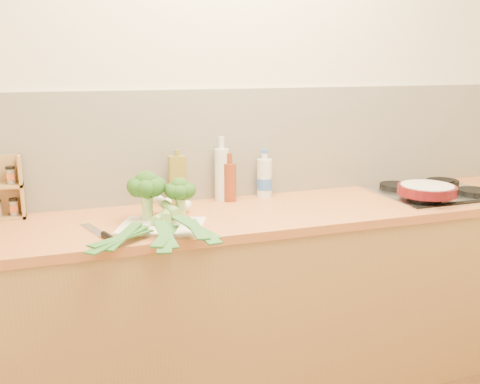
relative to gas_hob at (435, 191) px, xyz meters
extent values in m
plane|color=beige|center=(-1.02, 0.30, 0.39)|extent=(3.50, 0.00, 3.50)
cube|color=silver|center=(-1.02, 0.29, 0.26)|extent=(3.20, 0.02, 0.54)
cube|color=#A27743|center=(-1.02, 0.00, -0.48)|extent=(3.20, 0.60, 0.86)
cube|color=#CC7B3C|center=(-1.02, 0.00, -0.03)|extent=(3.20, 0.62, 0.04)
cube|color=silver|center=(0.00, 0.00, -0.01)|extent=(0.58, 0.50, 0.01)
cube|color=black|center=(0.00, -0.23, 0.00)|extent=(0.58, 0.04, 0.01)
cylinder|color=black|center=(-0.15, -0.12, 0.01)|extent=(0.17, 0.17, 0.03)
cylinder|color=black|center=(0.15, -0.12, 0.01)|extent=(0.17, 0.17, 0.03)
cylinder|color=black|center=(-0.15, 0.12, 0.01)|extent=(0.17, 0.17, 0.03)
cylinder|color=black|center=(0.15, 0.12, 0.01)|extent=(0.17, 0.17, 0.03)
cube|color=white|center=(-1.44, -0.11, -0.01)|extent=(0.41, 0.36, 0.01)
cylinder|color=#9CC472|center=(-1.49, -0.01, 0.04)|extent=(0.05, 0.05, 0.10)
sphere|color=#15370F|center=(-1.49, -0.01, 0.16)|extent=(0.10, 0.10, 0.10)
sphere|color=#15370F|center=(-1.44, -0.01, 0.14)|extent=(0.08, 0.08, 0.08)
sphere|color=#15370F|center=(-1.46, 0.03, 0.14)|extent=(0.08, 0.08, 0.08)
sphere|color=#15370F|center=(-1.50, 0.04, 0.14)|extent=(0.08, 0.08, 0.08)
sphere|color=#15370F|center=(-1.53, 0.01, 0.14)|extent=(0.08, 0.08, 0.08)
sphere|color=#15370F|center=(-1.53, -0.03, 0.14)|extent=(0.08, 0.08, 0.08)
sphere|color=#15370F|center=(-1.50, -0.05, 0.14)|extent=(0.08, 0.08, 0.08)
sphere|color=#15370F|center=(-1.46, -0.04, 0.14)|extent=(0.08, 0.08, 0.08)
cylinder|color=#9CC472|center=(-1.35, -0.06, 0.04)|extent=(0.04, 0.04, 0.09)
sphere|color=#15370F|center=(-1.35, -0.06, 0.14)|extent=(0.08, 0.08, 0.08)
sphere|color=#15370F|center=(-1.31, -0.06, 0.12)|extent=(0.06, 0.06, 0.06)
sphere|color=#15370F|center=(-1.33, -0.03, 0.12)|extent=(0.06, 0.06, 0.06)
sphere|color=#15370F|center=(-1.36, -0.02, 0.12)|extent=(0.06, 0.06, 0.06)
sphere|color=#15370F|center=(-1.39, -0.04, 0.12)|extent=(0.06, 0.06, 0.06)
sphere|color=#15370F|center=(-1.39, -0.07, 0.12)|extent=(0.06, 0.06, 0.06)
sphere|color=#15370F|center=(-1.36, -0.09, 0.12)|extent=(0.06, 0.06, 0.06)
sphere|color=#15370F|center=(-1.33, -0.09, 0.12)|extent=(0.06, 0.06, 0.06)
cylinder|color=white|center=(-1.33, 0.04, 0.02)|extent=(0.12, 0.12, 0.04)
cylinder|color=#73A050|center=(-1.42, -0.06, 0.02)|extent=(0.14, 0.15, 0.04)
cube|color=#1C4F1F|center=(-1.63, -0.29, 0.02)|extent=(0.26, 0.22, 0.02)
cube|color=#1C4F1F|center=(-1.64, -0.31, 0.02)|extent=(0.26, 0.29, 0.01)
cube|color=#1C4F1F|center=(-1.62, -0.29, 0.02)|extent=(0.18, 0.26, 0.02)
cylinder|color=white|center=(-1.39, 0.04, 0.04)|extent=(0.06, 0.13, 0.04)
cylinder|color=#73A050|center=(-1.42, -0.08, 0.04)|extent=(0.07, 0.15, 0.04)
cube|color=#1C4F1F|center=(-1.48, -0.38, 0.04)|extent=(0.16, 0.29, 0.02)
cube|color=#1C4F1F|center=(-1.48, -0.40, 0.04)|extent=(0.12, 0.34, 0.01)
cube|color=#1C4F1F|center=(-1.48, -0.37, 0.04)|extent=(0.05, 0.28, 0.02)
cylinder|color=white|center=(-1.41, 0.05, 0.05)|extent=(0.05, 0.13, 0.04)
cylinder|color=#73A050|center=(-1.40, -0.09, 0.05)|extent=(0.06, 0.16, 0.04)
cube|color=#1C4F1F|center=(-1.37, -0.39, 0.05)|extent=(0.07, 0.30, 0.02)
cube|color=#1C4F1F|center=(-1.36, -0.41, 0.06)|extent=(0.09, 0.34, 0.01)
cube|color=#1C4F1F|center=(-1.37, -0.38, 0.06)|extent=(0.13, 0.28, 0.02)
cube|color=silver|center=(-1.71, -0.06, -0.01)|extent=(0.10, 0.21, 0.00)
cylinder|color=black|center=(-1.66, -0.22, 0.00)|extent=(0.07, 0.14, 0.02)
cylinder|color=#510D12|center=(-0.15, -0.12, 0.05)|extent=(0.28, 0.28, 0.05)
cylinder|color=beige|center=(-0.15, -0.12, 0.07)|extent=(0.25, 0.25, 0.00)
cube|color=black|center=(0.04, -0.04, 0.05)|extent=(0.14, 0.08, 0.02)
cube|color=tan|center=(-1.99, 0.23, 0.12)|extent=(0.01, 0.09, 0.28)
cylinder|color=gray|center=(-2.03, 0.23, 0.03)|extent=(0.04, 0.04, 0.06)
cylinder|color=gray|center=(-2.03, 0.23, 0.17)|extent=(0.04, 0.04, 0.06)
cube|color=olive|center=(-1.30, 0.21, 0.10)|extent=(0.08, 0.05, 0.24)
cylinder|color=olive|center=(-1.30, 0.21, 0.24)|extent=(0.02, 0.02, 0.03)
cylinder|color=silver|center=(-1.08, 0.24, 0.11)|extent=(0.07, 0.07, 0.26)
cylinder|color=silver|center=(-1.08, 0.24, 0.27)|extent=(0.03, 0.03, 0.06)
cylinder|color=maroon|center=(-1.04, 0.21, 0.08)|extent=(0.06, 0.06, 0.19)
cylinder|color=maroon|center=(-1.04, 0.21, 0.20)|extent=(0.03, 0.03, 0.05)
cylinder|color=silver|center=(-0.85, 0.23, 0.08)|extent=(0.08, 0.08, 0.19)
cylinder|color=silver|center=(-0.85, 0.23, 0.19)|extent=(0.03, 0.03, 0.03)
cylinder|color=blue|center=(-0.85, 0.23, 0.05)|extent=(0.08, 0.08, 0.06)
camera|label=1|loc=(-1.82, -2.21, 0.65)|focal=40.00mm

